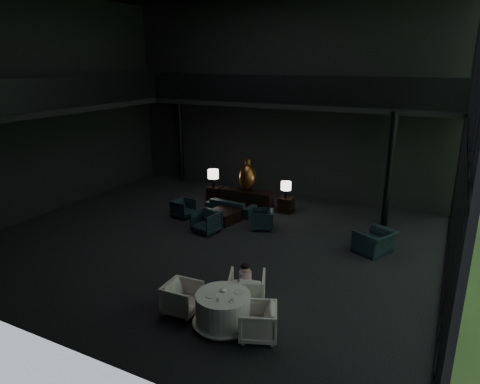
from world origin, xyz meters
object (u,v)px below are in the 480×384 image
at_px(sofa, 231,204).
at_px(coffee_table, 224,216).
at_px(lounge_armchair_west, 183,208).
at_px(dining_chair_north, 247,285).
at_px(table_lamp_left, 213,175).
at_px(dining_chair_east, 258,320).
at_px(child, 245,276).
at_px(lounge_armchair_east, 262,219).
at_px(bronze_urn, 248,177).
at_px(lounge_armchair_south, 206,220).
at_px(side_table_left, 215,193).
at_px(table_lamp_right, 286,187).
at_px(dining_chair_west, 182,296).
at_px(side_table_right, 286,205).
at_px(window_armchair, 375,238).
at_px(console, 247,199).
at_px(dining_table, 223,312).

xyz_separation_m(sofa, coffee_table, (0.20, -0.92, -0.13)).
relative_size(lounge_armchair_west, dining_chair_north, 0.72).
relative_size(table_lamp_left, coffee_table, 0.79).
height_order(dining_chair_east, child, child).
distance_m(lounge_armchair_west, lounge_armchair_east, 3.12).
distance_m(bronze_urn, child, 7.21).
height_order(lounge_armchair_east, lounge_armchair_south, lounge_armchair_south).
distance_m(side_table_left, table_lamp_right, 3.29).
height_order(side_table_left, lounge_armchair_south, lounge_armchair_south).
height_order(dining_chair_east, dining_chair_west, dining_chair_east).
bearing_deg(dining_chair_east, table_lamp_left, -166.30).
relative_size(side_table_left, side_table_right, 1.00).
height_order(table_lamp_right, dining_chair_north, table_lamp_right).
bearing_deg(window_armchair, table_lamp_right, -94.31).
xyz_separation_m(window_armchair, dining_chair_east, (-1.42, -5.39, -0.07)).
bearing_deg(child, sofa, -58.84).
bearing_deg(table_lamp_left, child, -54.34).
height_order(table_lamp_left, lounge_armchair_east, table_lamp_left).
height_order(table_lamp_right, lounge_armchair_west, table_lamp_right).
bearing_deg(side_table_left, dining_chair_north, -54.38).
bearing_deg(sofa, child, 123.87).
height_order(lounge_armchair_east, dining_chair_west, dining_chair_west).
bearing_deg(table_lamp_left, window_armchair, -17.43).
distance_m(lounge_armchair_west, lounge_armchair_south, 1.79).
distance_m(window_armchair, dining_chair_west, 6.29).
bearing_deg(side_table_left, lounge_armchair_south, -64.45).
relative_size(console, dining_chair_east, 2.61).
xyz_separation_m(window_armchair, dining_chair_north, (-2.20, -4.31, 0.00)).
relative_size(sofa, child, 2.77).
distance_m(sofa, child, 6.48).
distance_m(console, lounge_armchair_south, 2.97).
bearing_deg(window_armchair, side_table_right, -95.23).
height_order(console, lounge_armchair_south, lounge_armchair_south).
relative_size(sofa, window_armchair, 1.59).
bearing_deg(lounge_armchair_east, table_lamp_left, -144.03).
xyz_separation_m(console, dining_chair_east, (3.89, -7.44, 0.07)).
distance_m(table_lamp_right, lounge_armchair_south, 3.55).
bearing_deg(coffee_table, dining_chair_north, -55.20).
distance_m(sofa, dining_chair_north, 6.42).
bearing_deg(table_lamp_right, lounge_armchair_east, -93.23).
distance_m(table_lamp_left, sofa, 1.86).
xyz_separation_m(table_lamp_right, sofa, (-1.85, -1.00, -0.70)).
xyz_separation_m(side_table_right, child, (1.50, -6.61, 0.48)).
xyz_separation_m(bronze_urn, dining_table, (3.03, -7.45, -0.90)).
bearing_deg(console, window_armchair, -21.05).
distance_m(lounge_armchair_east, child, 4.90).
relative_size(table_lamp_right, dining_chair_east, 0.79).
xyz_separation_m(bronze_urn, side_table_left, (-1.60, 0.15, -0.94)).
distance_m(console, dining_chair_north, 7.08).
bearing_deg(coffee_table, side_table_right, 50.41).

